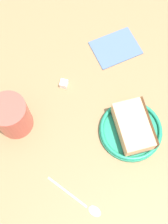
{
  "coord_description": "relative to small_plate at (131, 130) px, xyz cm",
  "views": [
    {
      "loc": [
        2.43,
        23.71,
        68.33
      ],
      "look_at": [
        1.49,
        -0.6,
        3.0
      ],
      "focal_mm": 47.77,
      "sensor_mm": 36.0,
      "label": 1
    }
  ],
  "objects": [
    {
      "name": "teaspoon",
      "position": [
        11.82,
        16.19,
        -0.67
      ],
      "size": [
        11.6,
        9.51,
        0.8
      ],
      "color": "silver",
      "rests_on": "ground_plane"
    },
    {
      "name": "cake_slice",
      "position": [
        -0.26,
        -0.06,
        2.56
      ],
      "size": [
        9.6,
        12.97,
        4.81
      ],
      "color": "#472814",
      "rests_on": "small_plate"
    },
    {
      "name": "ground_plane",
      "position": [
        9.38,
        -3.72,
        -2.06
      ],
      "size": [
        132.48,
        132.48,
        2.1
      ],
      "primitive_type": "cube",
      "color": "#936D47"
    },
    {
      "name": "folded_napkin",
      "position": [
        1.73,
        -23.26,
        -0.71
      ],
      "size": [
        14.5,
        12.94,
        0.6
      ],
      "primitive_type": "cube",
      "rotation": [
        0.0,
        0.0,
        0.39
      ],
      "color": "slate",
      "rests_on": "ground_plane"
    },
    {
      "name": "small_plate",
      "position": [
        0.0,
        0.0,
        0.0
      ],
      "size": [
        14.91,
        14.91,
        2.04
      ],
      "color": "#1E8C66",
      "rests_on": "ground_plane"
    },
    {
      "name": "sugar_cube",
      "position": [
        15.59,
        -12.83,
        -0.1
      ],
      "size": [
        2.27,
        2.27,
        1.82
      ],
      "primitive_type": "cube",
      "rotation": [
        0.0,
        0.0,
        1.28
      ],
      "color": "white",
      "rests_on": "ground_plane"
    },
    {
      "name": "tea_mug",
      "position": [
        27.3,
        -3.22,
        4.14
      ],
      "size": [
        10.76,
        8.13,
        10.08
      ],
      "color": "#BF4C3F",
      "rests_on": "ground_plane"
    }
  ]
}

